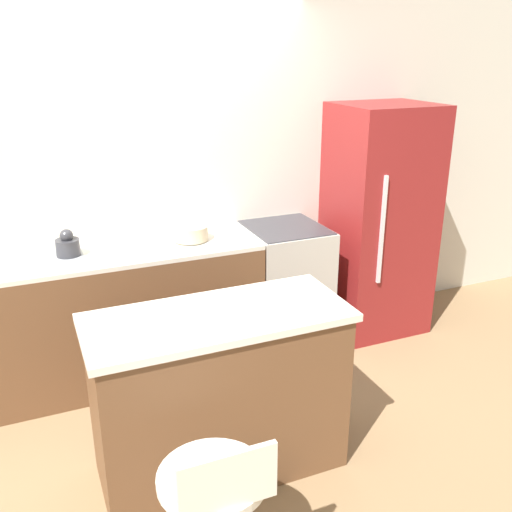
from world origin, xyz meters
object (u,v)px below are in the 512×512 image
at_px(oven_range, 284,286).
at_px(stool_chair, 215,511).
at_px(refrigerator, 378,221).
at_px(kettle, 68,245).
at_px(mixing_bowl, 191,233).

bearing_deg(oven_range, stool_chair, -122.90).
distance_m(refrigerator, stool_chair, 2.77).
height_order(oven_range, stool_chair, oven_range).
bearing_deg(kettle, mixing_bowl, 0.00).
bearing_deg(kettle, stool_chair, -79.81).
xyz_separation_m(refrigerator, kettle, (-2.34, 0.01, 0.12)).
relative_size(oven_range, refrigerator, 0.53).
relative_size(oven_range, kettle, 5.44).
relative_size(oven_range, mixing_bowl, 3.98).
bearing_deg(oven_range, kettle, -179.84).
height_order(refrigerator, stool_chair, refrigerator).
xyz_separation_m(stool_chair, mixing_bowl, (0.48, 1.85, 0.58)).
distance_m(stool_chair, mixing_bowl, 2.00).
bearing_deg(refrigerator, kettle, 179.72).
bearing_deg(refrigerator, oven_range, 178.86).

